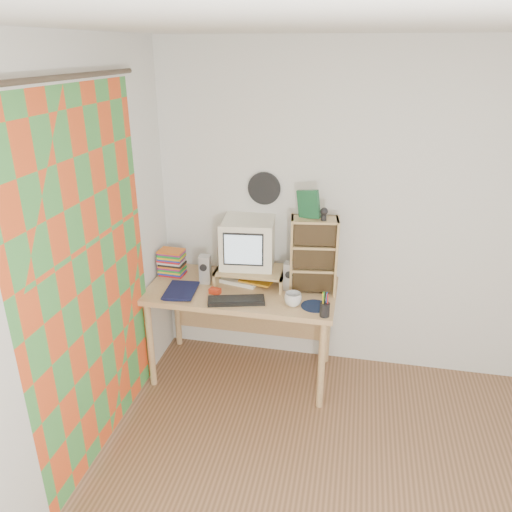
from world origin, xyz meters
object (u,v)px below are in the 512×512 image
at_px(mug, 293,299).
at_px(diary, 166,288).
at_px(desk, 244,300).
at_px(dvd_stack, 171,259).
at_px(cd_rack, 313,255).
at_px(keyboard, 236,301).
at_px(crt_monitor, 248,244).

xyz_separation_m(mug, diary, (-0.94, 0.02, -0.02)).
distance_m(desk, dvd_stack, 0.66).
distance_m(cd_rack, mug, 0.37).
relative_size(desk, mug, 11.58).
xyz_separation_m(dvd_stack, diary, (0.06, -0.29, -0.11)).
bearing_deg(keyboard, crt_monitor, 75.06).
bearing_deg(desk, cd_rack, 2.38).
relative_size(keyboard, mug, 3.31).
height_order(keyboard, mug, mug).
height_order(desk, mug, mug).
bearing_deg(mug, diary, 178.56).
bearing_deg(dvd_stack, crt_monitor, 4.91).
xyz_separation_m(desk, dvd_stack, (-0.59, 0.07, 0.27)).
distance_m(desk, cd_rack, 0.66).
bearing_deg(diary, dvd_stack, 97.10).
xyz_separation_m(dvd_stack, mug, (1.01, -0.32, -0.09)).
bearing_deg(dvd_stack, diary, -74.80).
bearing_deg(diary, mug, -6.60).
distance_m(desk, mug, 0.52).
xyz_separation_m(keyboard, diary, (-0.54, 0.06, 0.01)).
bearing_deg(cd_rack, dvd_stack, 170.10).
height_order(dvd_stack, cd_rack, cd_rack).
bearing_deg(cd_rack, desk, 174.78).
bearing_deg(mug, cd_rack, 69.34).
distance_m(desk, diary, 0.60).
bearing_deg(desk, mug, -31.46).
distance_m(keyboard, dvd_stack, 0.71).
bearing_deg(keyboard, mug, -9.94).
height_order(cd_rack, diary, cd_rack).
bearing_deg(cd_rack, keyboard, -155.97).
bearing_deg(desk, keyboard, -87.25).
height_order(keyboard, cd_rack, cd_rack).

